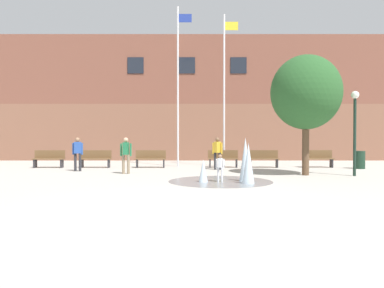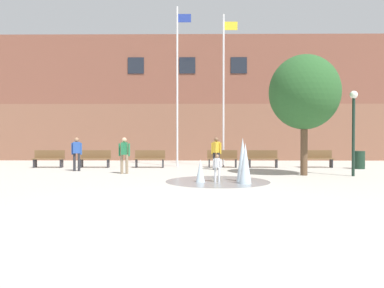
# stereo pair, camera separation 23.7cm
# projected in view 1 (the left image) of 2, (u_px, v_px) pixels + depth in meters

# --- Properties ---
(ground_plane) EXTENTS (100.00, 100.00, 0.00)m
(ground_plane) POSITION_uv_depth(u_px,v_px,m) (175.00, 209.00, 8.33)
(ground_plane) COLOR #B2ADA3
(library_building) EXTENTS (36.00, 6.05, 8.61)m
(library_building) POSITION_uv_depth(u_px,v_px,m) (186.00, 102.00, 28.45)
(library_building) COLOR brown
(library_building) RESTS_ON ground
(splash_fountain) EXTENTS (3.78, 3.78, 1.59)m
(splash_fountain) POSITION_uv_depth(u_px,v_px,m) (236.00, 165.00, 13.33)
(splash_fountain) COLOR gray
(splash_fountain) RESTS_ON ground
(park_bench_far_left) EXTENTS (1.60, 0.44, 0.91)m
(park_bench_far_left) POSITION_uv_depth(u_px,v_px,m) (47.00, 159.00, 19.58)
(park_bench_far_left) COLOR #28282D
(park_bench_far_left) RESTS_ON ground
(park_bench_left_of_flagpoles) EXTENTS (1.60, 0.44, 0.91)m
(park_bench_left_of_flagpoles) POSITION_uv_depth(u_px,v_px,m) (94.00, 159.00, 19.61)
(park_bench_left_of_flagpoles) COLOR #28282D
(park_bench_left_of_flagpoles) RESTS_ON ground
(park_bench_under_left_flagpole) EXTENTS (1.60, 0.44, 0.91)m
(park_bench_under_left_flagpole) POSITION_uv_depth(u_px,v_px,m) (149.00, 158.00, 19.65)
(park_bench_under_left_flagpole) COLOR #28282D
(park_bench_under_left_flagpole) RESTS_ON ground
(park_bench_center) EXTENTS (1.60, 0.44, 0.91)m
(park_bench_center) POSITION_uv_depth(u_px,v_px,m) (221.00, 158.00, 19.79)
(park_bench_center) COLOR #28282D
(park_bench_center) RESTS_ON ground
(park_bench_under_right_flagpole) EXTENTS (1.60, 0.44, 0.91)m
(park_bench_under_right_flagpole) POSITION_uv_depth(u_px,v_px,m) (262.00, 158.00, 19.76)
(park_bench_under_right_flagpole) COLOR #28282D
(park_bench_under_right_flagpole) RESTS_ON ground
(park_bench_near_trashcan) EXTENTS (1.60, 0.44, 0.91)m
(park_bench_near_trashcan) POSITION_uv_depth(u_px,v_px,m) (316.00, 158.00, 19.82)
(park_bench_near_trashcan) COLOR #28282D
(park_bench_near_trashcan) RESTS_ON ground
(adult_watching) EXTENTS (0.50, 0.39, 1.59)m
(adult_watching) POSITION_uv_depth(u_px,v_px,m) (216.00, 151.00, 18.41)
(adult_watching) COLOR #28282D
(adult_watching) RESTS_ON ground
(child_running) EXTENTS (0.31, 0.24, 0.99)m
(child_running) POSITION_uv_depth(u_px,v_px,m) (218.00, 166.00, 13.40)
(child_running) COLOR silver
(child_running) RESTS_ON ground
(teen_by_trashcan) EXTENTS (0.50, 0.30, 1.59)m
(teen_by_trashcan) POSITION_uv_depth(u_px,v_px,m) (76.00, 151.00, 17.56)
(teen_by_trashcan) COLOR #28282D
(teen_by_trashcan) RESTS_ON ground
(adult_in_red) EXTENTS (0.50, 0.36, 1.59)m
(adult_in_red) POSITION_uv_depth(u_px,v_px,m) (124.00, 153.00, 16.31)
(adult_in_red) COLOR #89755B
(adult_in_red) RESTS_ON ground
(flagpole_left) EXTENTS (0.80, 0.10, 8.68)m
(flagpole_left) POSITION_uv_depth(u_px,v_px,m) (177.00, 82.00, 20.30)
(flagpole_left) COLOR silver
(flagpole_left) RESTS_ON ground
(flagpole_right) EXTENTS (0.80, 0.10, 8.25)m
(flagpole_right) POSITION_uv_depth(u_px,v_px,m) (223.00, 86.00, 20.31)
(flagpole_right) COLOR silver
(flagpole_right) RESTS_ON ground
(lamp_post_right_lane) EXTENTS (0.32, 0.32, 3.51)m
(lamp_post_right_lane) POSITION_uv_depth(u_px,v_px,m) (353.00, 120.00, 15.43)
(lamp_post_right_lane) COLOR #192D23
(lamp_post_right_lane) RESTS_ON ground
(trash_can) EXTENTS (0.56, 0.56, 0.90)m
(trash_can) POSITION_uv_depth(u_px,v_px,m) (357.00, 160.00, 19.03)
(trash_can) COLOR #193323
(trash_can) RESTS_ON ground
(street_tree_near_building) EXTENTS (2.94, 2.94, 5.05)m
(street_tree_near_building) POSITION_uv_depth(u_px,v_px,m) (304.00, 93.00, 15.72)
(street_tree_near_building) COLOR brown
(street_tree_near_building) RESTS_ON ground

